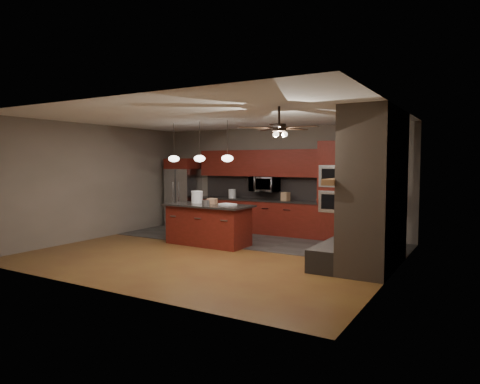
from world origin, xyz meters
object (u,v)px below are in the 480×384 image
Objects in this scene: refrigerator at (183,193)px; paint_can at (206,203)px; microwave at (265,184)px; white_bucket at (197,197)px; kitchen_island at (208,224)px; paint_tray at (228,204)px; cardboard_box at (212,201)px; counter_box at (285,196)px; oven_tower at (337,191)px; counter_bucket at (232,193)px.

paint_can is (2.30, -2.14, -0.02)m from refrigerator.
microwave is 2.10m from white_bucket.
kitchen_island is at bearing -20.45° from white_bucket.
white_bucket is (1.82, -1.80, 0.07)m from refrigerator.
white_bucket is at bearing -44.79° from refrigerator.
paint_can is 0.49m from paint_tray.
cardboard_box is (2.26, -1.82, -0.01)m from refrigerator.
white_bucket is at bearing -110.28° from counter_box.
refrigerator is 5.56× the size of paint_tray.
microwave is 2.57× the size of white_bucket.
microwave is at bearing 67.77° from white_bucket.
microwave is at bearing 74.92° from cardboard_box.
white_bucket is at bearing -112.23° from microwave.
kitchen_island is at bearing -99.88° from microwave.
paint_can is at bearing -86.94° from cardboard_box.
paint_can is 0.47× the size of paint_tray.
microwave is 3.59× the size of cardboard_box.
white_bucket is at bearing -145.84° from oven_tower.
white_bucket is 1.20× the size of counter_bucket.
kitchen_island is 12.21× the size of paint_can.
paint_tray is 1.51× the size of counter_bucket.
refrigerator is at bearing -179.08° from oven_tower.
kitchen_island is (2.24, -1.96, -0.53)m from refrigerator.
white_bucket is (-2.77, -1.88, -0.13)m from oven_tower.
refrigerator is at bearing -161.58° from counter_box.
paint_tray is 1.75× the size of cardboard_box.
cardboard_box is (-0.04, 0.32, 0.01)m from paint_can.
paint_tray is at bearing -61.28° from counter_bucket.
microwave reaches higher than kitchen_island.
oven_tower is 10.06× the size of counter_bucket.
counter_box reaches higher than paint_tray.
paint_tray is at bearing -88.40° from counter_box.
kitchen_island is at bearing -41.19° from refrigerator.
oven_tower is 3.25× the size of microwave.
refrigerator reaches higher than microwave.
microwave is 2.01m from cardboard_box.
paint_tray is at bearing -10.46° from cardboard_box.
refrigerator is 11.82× the size of paint_can.
counter_bucket reaches higher than cardboard_box.
paint_tray is (0.89, -0.06, -0.12)m from white_bucket.
oven_tower reaches higher than kitchen_island.
white_bucket reaches higher than kitchen_island.
cardboard_box is 0.86× the size of counter_bucket.
counter_bucket reaches higher than paint_can.
paint_tray is 2.22m from counter_bucket.
refrigerator reaches higher than paint_can.
white_bucket is at bearing -166.63° from paint_tray.
cardboard_box reaches higher than kitchen_island.
kitchen_island is 7.19× the size of white_bucket.
paint_can is at bearing -70.05° from kitchen_island.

